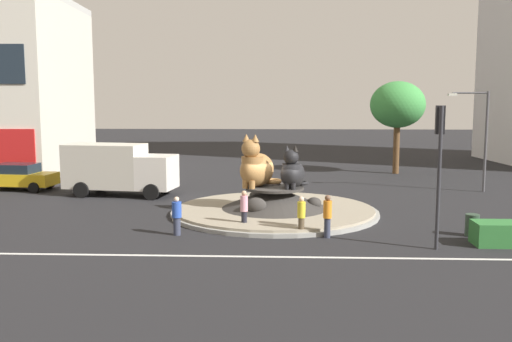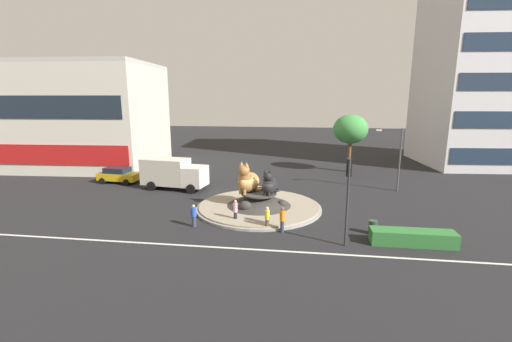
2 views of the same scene
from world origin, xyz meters
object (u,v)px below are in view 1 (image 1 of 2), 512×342
at_px(broadleaf_tree_behind_island, 398,105).
at_px(delivery_box_truck, 118,168).
at_px(pedestrian_yellow_shirt, 301,215).
at_px(pedestrian_pink_shirt, 244,209).
at_px(cat_statue_tabby, 256,167).
at_px(traffic_light_mast, 439,150).
at_px(pedestrian_orange_shirt, 327,215).
at_px(sedan_on_far_lane, 19,176).
at_px(pedestrian_blue_shirt, 177,215).
at_px(litter_bin, 472,225).
at_px(streetlight_arm, 481,132).
at_px(cat_statue_black, 292,172).

height_order(broadleaf_tree_behind_island, delivery_box_truck, broadleaf_tree_behind_island).
relative_size(pedestrian_yellow_shirt, pedestrian_pink_shirt, 0.98).
height_order(cat_statue_tabby, delivery_box_truck, cat_statue_tabby).
xyz_separation_m(traffic_light_mast, pedestrian_orange_shirt, (-3.93, 1.51, -2.77)).
bearing_deg(cat_statue_tabby, sedan_on_far_lane, -87.37).
xyz_separation_m(broadleaf_tree_behind_island, sedan_on_far_lane, (-24.78, -8.93, -4.29)).
bearing_deg(cat_statue_tabby, broadleaf_tree_behind_island, 174.31).
height_order(pedestrian_blue_shirt, sedan_on_far_lane, sedan_on_far_lane).
xyz_separation_m(pedestrian_blue_shirt, sedan_on_far_lane, (-11.84, 11.29, 0.01)).
relative_size(cat_statue_tabby, sedan_on_far_lane, 0.60).
distance_m(sedan_on_far_lane, delivery_box_truck, 6.90).
bearing_deg(litter_bin, sedan_on_far_lane, 155.53).
height_order(cat_statue_tabby, litter_bin, cat_statue_tabby).
distance_m(broadleaf_tree_behind_island, pedestrian_blue_shirt, 24.39).
bearing_deg(pedestrian_yellow_shirt, litter_bin, -27.50).
xyz_separation_m(streetlight_arm, sedan_on_far_lane, (-28.04, -0.47, -2.77)).
height_order(traffic_light_mast, delivery_box_truck, traffic_light_mast).
distance_m(cat_statue_black, pedestrian_blue_shirt, 6.59).
height_order(cat_statue_black, traffic_light_mast, traffic_light_mast).
bearing_deg(litter_bin, streetlight_arm, 70.10).
relative_size(pedestrian_orange_shirt, delivery_box_truck, 0.27).
height_order(traffic_light_mast, broadleaf_tree_behind_island, broadleaf_tree_behind_island).
distance_m(cat_statue_black, pedestrian_pink_shirt, 3.93).
distance_m(cat_statue_black, streetlight_arm, 13.68).
height_order(broadleaf_tree_behind_island, pedestrian_orange_shirt, broadleaf_tree_behind_island).
relative_size(cat_statue_tabby, pedestrian_yellow_shirt, 1.62).
height_order(cat_statue_black, pedestrian_yellow_shirt, cat_statue_black).
bearing_deg(pedestrian_blue_shirt, sedan_on_far_lane, -120.55).
relative_size(cat_statue_tabby, cat_statue_black, 1.27).
xyz_separation_m(cat_statue_tabby, pedestrian_yellow_shirt, (2.05, -4.53, -1.41)).
distance_m(streetlight_arm, pedestrian_yellow_shirt, 16.33).
distance_m(traffic_light_mast, pedestrian_pink_shirt, 8.42).
relative_size(cat_statue_tabby, litter_bin, 2.94).
bearing_deg(traffic_light_mast, pedestrian_blue_shirt, 85.23).
height_order(cat_statue_black, pedestrian_blue_shirt, cat_statue_black).
bearing_deg(delivery_box_truck, pedestrian_blue_shirt, -53.81).
distance_m(cat_statue_black, pedestrian_yellow_shirt, 4.40).
relative_size(streetlight_arm, pedestrian_pink_shirt, 3.61).
distance_m(cat_statue_tabby, pedestrian_yellow_shirt, 5.17).
xyz_separation_m(streetlight_arm, pedestrian_yellow_shirt, (-11.10, -11.65, -2.75)).
distance_m(cat_statue_black, traffic_light_mast, 8.13).
relative_size(cat_statue_tabby, broadleaf_tree_behind_island, 0.38).
distance_m(cat_statue_tabby, traffic_light_mast, 9.55).
distance_m(cat_statue_tabby, streetlight_arm, 15.01).
distance_m(pedestrian_orange_shirt, delivery_box_truck, 14.99).
bearing_deg(pedestrian_pink_shirt, cat_statue_black, -127.45).
xyz_separation_m(cat_statue_tabby, traffic_light_mast, (7.02, -6.32, 1.42)).
distance_m(pedestrian_yellow_shirt, pedestrian_pink_shirt, 2.67).
height_order(pedestrian_yellow_shirt, pedestrian_pink_shirt, pedestrian_pink_shirt).
bearing_deg(traffic_light_mast, delivery_box_truck, 58.16).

